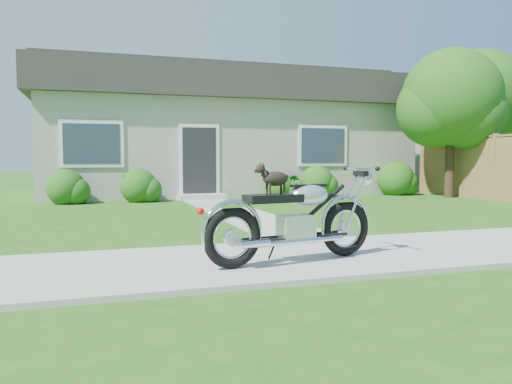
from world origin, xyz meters
TOP-DOWN VIEW (x-y plane):
  - ground at (0.00, 0.00)m, footprint 80.00×80.00m
  - sidewalk at (0.00, 0.00)m, footprint 24.00×2.20m
  - walkway at (-1.50, 5.00)m, footprint 1.20×8.00m
  - house at (-0.00, 11.99)m, footprint 12.60×7.03m
  - fence at (6.30, 5.75)m, footprint 0.12×6.62m
  - tree_near at (5.99, 7.03)m, footprint 2.95×2.95m
  - tree_far at (10.17, 10.51)m, footprint 3.56×3.56m
  - shrub_row at (0.53, 8.50)m, footprint 11.18×1.19m
  - potted_plant_left at (-3.41, 8.55)m, footprint 0.80×0.85m
  - potted_plant_right at (1.33, 8.55)m, footprint 0.44×0.44m
  - motorcycle_with_dog at (-2.31, -0.32)m, footprint 2.21×0.70m

SIDE VIEW (x-z plane):
  - ground at x=0.00m, z-range 0.00..0.00m
  - walkway at x=-1.50m, z-range 0.00..0.03m
  - sidewalk at x=0.00m, z-range 0.00..0.04m
  - potted_plant_right at x=1.33m, z-range 0.00..0.70m
  - potted_plant_left at x=-3.41m, z-range 0.00..0.75m
  - shrub_row at x=0.53m, z-range -0.15..1.04m
  - motorcycle_with_dog at x=-2.31m, z-range -0.02..1.09m
  - fence at x=6.30m, z-range -0.01..1.89m
  - house at x=0.00m, z-range -0.09..4.41m
  - tree_near at x=5.99m, z-range 0.64..5.15m
  - tree_far at x=10.17m, z-range 0.77..6.23m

